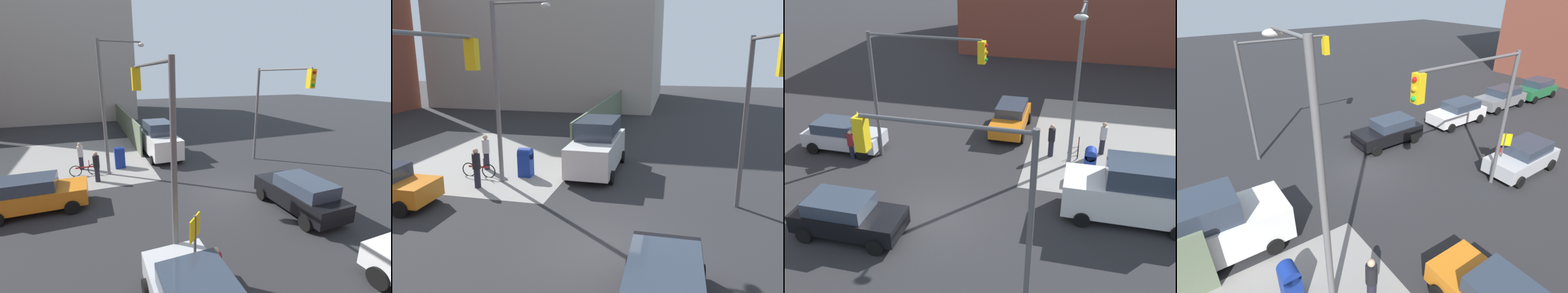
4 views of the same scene
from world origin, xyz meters
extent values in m
plane|color=#28282B|center=(0.00, 0.00, 0.00)|extent=(120.00, 120.00, 0.00)
cube|color=gray|center=(9.00, 9.00, 0.01)|extent=(12.00, 12.00, 0.01)
cube|color=#607056|center=(19.86, 3.20, 1.20)|extent=(23.72, 0.12, 2.40)
cube|color=#ADA89E|center=(36.00, 12.32, 10.00)|extent=(20.00, 24.00, 20.00)
cylinder|color=#59595B|center=(-4.50, 4.50, 3.25)|extent=(0.18, 0.18, 6.50)
cylinder|color=#59595B|center=(-1.77, 4.50, 6.38)|extent=(5.46, 0.12, 0.12)
cube|color=yellow|center=(0.96, 4.50, 5.85)|extent=(0.32, 0.36, 1.00)
sphere|color=red|center=(1.14, 4.50, 6.17)|extent=(0.18, 0.18, 0.18)
sphere|color=orange|center=(1.14, 4.50, 5.85)|extent=(0.18, 0.18, 0.18)
sphere|color=green|center=(1.14, 4.50, 5.53)|extent=(0.18, 0.18, 0.18)
cylinder|color=#59595B|center=(4.50, -4.50, 3.25)|extent=(0.18, 0.18, 6.50)
cylinder|color=#59595B|center=(2.15, -4.50, 6.38)|extent=(4.71, 0.12, 0.12)
cube|color=yellow|center=(-0.21, -4.50, 5.85)|extent=(0.32, 0.36, 1.00)
sphere|color=red|center=(-0.39, -4.50, 6.17)|extent=(0.18, 0.18, 0.18)
sphere|color=orange|center=(-0.39, -4.50, 5.85)|extent=(0.18, 0.18, 0.18)
sphere|color=green|center=(-0.39, -4.50, 5.53)|extent=(0.18, 0.18, 0.18)
cylinder|color=slate|center=(5.20, 5.80, 4.00)|extent=(0.20, 0.20, 8.00)
cylinder|color=slate|center=(5.16, 4.60, 7.90)|extent=(0.18, 2.40, 0.10)
ellipsoid|color=silver|center=(5.12, 3.40, 7.75)|extent=(0.56, 0.36, 0.24)
cylinder|color=#4C4C4C|center=(-5.40, 4.23, 1.20)|extent=(0.08, 0.08, 2.40)
cube|color=yellow|center=(-5.40, 4.23, 2.05)|extent=(0.48, 0.48, 0.64)
cube|color=navy|center=(6.20, 5.00, 0.57)|extent=(0.56, 0.64, 1.15)
cylinder|color=navy|center=(6.20, 5.00, 1.15)|extent=(0.56, 0.64, 0.56)
cylinder|color=black|center=(-5.23, 5.56, 0.32)|extent=(0.64, 0.22, 0.64)
cylinder|color=black|center=(-5.23, 3.76, 0.32)|extent=(0.64, 0.22, 0.64)
cylinder|color=black|center=(-7.30, -0.75, 0.32)|extent=(0.64, 0.22, 0.64)
cube|color=black|center=(-2.77, -1.91, 0.70)|extent=(4.29, 1.80, 0.75)
cube|color=#2D3847|center=(-3.12, -1.91, 1.35)|extent=(2.40, 1.58, 0.55)
cylinder|color=black|center=(-1.31, -1.01, 0.32)|extent=(0.64, 0.22, 0.64)
cylinder|color=black|center=(-1.31, -2.81, 0.32)|extent=(0.64, 0.22, 0.64)
cylinder|color=black|center=(-4.23, -1.01, 0.32)|extent=(0.64, 0.22, 0.64)
cylinder|color=black|center=(-4.23, -2.81, 0.32)|extent=(0.64, 0.22, 0.64)
cube|color=orange|center=(1.58, 9.12, 0.70)|extent=(1.80, 4.21, 0.75)
cube|color=#2D3847|center=(1.58, 9.46, 1.35)|extent=(1.58, 2.36, 0.55)
cylinder|color=black|center=(2.48, 7.69, 0.32)|extent=(0.22, 0.64, 0.64)
cylinder|color=black|center=(0.68, 7.69, 0.32)|extent=(0.22, 0.64, 0.64)
cylinder|color=black|center=(2.48, 10.55, 0.32)|extent=(0.22, 0.64, 0.64)
cube|color=white|center=(7.84, 1.80, 1.02)|extent=(5.40, 2.10, 1.40)
cube|color=#2D3847|center=(8.27, 1.80, 2.17)|extent=(3.02, 1.85, 0.90)
cylinder|color=black|center=(6.01, 0.75, 0.32)|extent=(0.64, 0.22, 0.64)
cylinder|color=black|center=(6.01, 2.85, 0.32)|extent=(0.64, 0.22, 0.64)
cylinder|color=black|center=(9.68, 0.75, 0.32)|extent=(0.64, 0.22, 0.64)
cylinder|color=black|center=(9.68, 2.85, 0.32)|extent=(0.64, 0.22, 0.64)
cylinder|color=maroon|center=(-5.80, 3.80, 1.07)|extent=(0.36, 0.36, 0.61)
sphere|color=tan|center=(-5.80, 3.80, 1.47)|extent=(0.21, 0.21, 0.21)
cylinder|color=#1E1E2D|center=(-5.80, 3.80, 0.38)|extent=(0.28, 0.28, 0.76)
cylinder|color=black|center=(4.20, 6.50, 1.23)|extent=(0.36, 0.36, 0.70)
sphere|color=tan|center=(4.20, 6.50, 1.70)|extent=(0.24, 0.24, 0.24)
cylinder|color=#1E1E2D|center=(4.20, 6.50, 0.44)|extent=(0.28, 0.28, 0.88)
cylinder|color=#B2B2B7|center=(6.80, 7.40, 1.24)|extent=(0.36, 0.36, 0.70)
sphere|color=tan|center=(6.80, 7.40, 1.71)|extent=(0.24, 0.24, 0.24)
cylinder|color=#1E1E2D|center=(6.80, 7.40, 0.44)|extent=(0.28, 0.28, 0.89)
torus|color=black|center=(5.60, 7.72, 0.33)|extent=(0.05, 0.71, 0.71)
torus|color=black|center=(5.60, 6.68, 0.33)|extent=(0.05, 0.71, 0.71)
cube|color=maroon|center=(5.60, 7.20, 0.51)|extent=(0.04, 1.04, 0.08)
cylinder|color=maroon|center=(5.60, 6.92, 0.75)|extent=(0.04, 0.04, 0.40)
camera|label=1|loc=(-11.15, 6.53, 5.98)|focal=24.00mm
camera|label=2|loc=(-10.42, -1.94, 5.94)|focal=35.00mm
camera|label=3|loc=(5.46, -14.07, 10.86)|focal=40.00mm
camera|label=4|loc=(7.70, 11.65, 8.83)|focal=28.00mm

